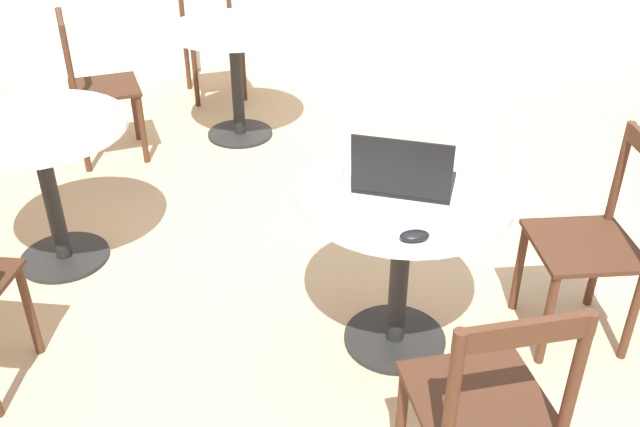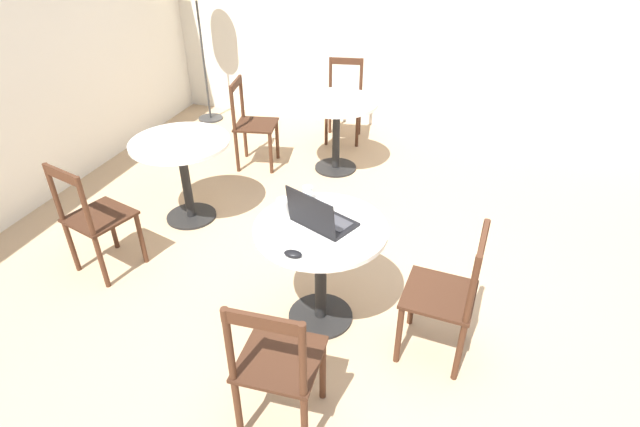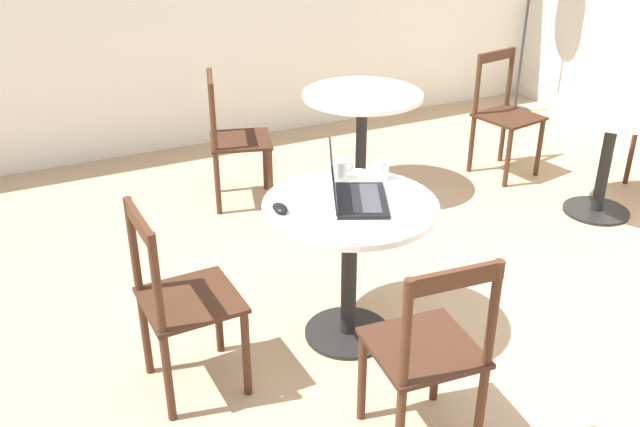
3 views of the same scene
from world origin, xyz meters
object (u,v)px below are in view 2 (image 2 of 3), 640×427
cafe_table_far (182,159)px  cafe_table_near (321,248)px  mouse (293,254)px  chair_near_left (277,365)px  chair_far_left (94,219)px  mug (284,206)px  drinking_glass (307,194)px  chair_mid_right (344,101)px  laptop (320,218)px  chair_near_front (447,296)px  chair_mid_back (252,124)px  cafe_table_mid (336,117)px

cafe_table_far → cafe_table_near: bearing=-120.7°
cafe_table_near → mouse: size_ratio=7.90×
chair_near_left → chair_far_left: 1.88m
cafe_table_near → mug: 0.34m
drinking_glass → chair_far_left: bearing=98.8°
chair_mid_right → laptop: bearing=-168.3°
chair_near_front → mug: (0.14, 1.02, 0.33)m
chair_mid_back → mug: (-1.87, -1.04, 0.33)m
chair_near_front → laptop: laptop is taller
cafe_table_near → chair_near_front: (-0.07, -0.76, -0.12)m
cafe_table_mid → chair_far_left: chair_far_left is taller
cafe_table_near → mug: (0.07, 0.26, 0.21)m
cafe_table_near → chair_near_left: (-0.81, -0.03, -0.12)m
chair_near_front → chair_mid_right: (2.93, 1.36, 0.00)m
chair_mid_back → laptop: 2.35m
drinking_glass → chair_mid_back: bearing=34.0°
chair_mid_right → mug: bearing=-173.0°
cafe_table_far → mug: (-0.77, -1.16, 0.21)m
cafe_table_mid → chair_mid_right: 0.79m
chair_near_front → chair_mid_back: 2.88m
chair_mid_right → chair_mid_back: same height
laptop → mouse: size_ratio=4.28×
cafe_table_far → mug: size_ratio=6.50×
cafe_table_mid → mug: size_ratio=6.50×
cafe_table_mid → drinking_glass: 1.87m
mouse → laptop: bearing=-9.3°
drinking_glass → chair_near_left: bearing=-169.8°
chair_near_front → chair_far_left: same height
chair_far_left → cafe_table_far: bearing=-16.3°
cafe_table_mid → laptop: 2.14m
chair_near_left → chair_mid_right: 3.72m
laptop → cafe_table_near: bearing=-153.2°
cafe_table_mid → cafe_table_far: size_ratio=1.00×
cafe_table_near → chair_mid_back: chair_mid_back is taller
chair_mid_back → cafe_table_far: bearing=173.8°
cafe_table_mid → chair_near_left: 2.94m
chair_mid_right → chair_far_left: same height
cafe_table_near → drinking_glass: bearing=32.6°
cafe_table_near → laptop: bearing=26.8°
drinking_glass → mouse: bearing=-169.5°
chair_near_front → drinking_glass: size_ratio=8.82×
chair_far_left → mouse: 1.66m
cafe_table_near → mouse: (-0.32, 0.06, 0.17)m
laptop → mouse: (-0.33, 0.05, -0.03)m
cafe_table_far → chair_far_left: 0.86m
chair_mid_right → drinking_glass: (-2.61, -0.43, 0.33)m
laptop → mug: laptop is taller
chair_near_left → drinking_glass: size_ratio=8.82×
cafe_table_far → chair_mid_back: 1.11m
mouse → cafe_table_mid: bearing=9.8°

